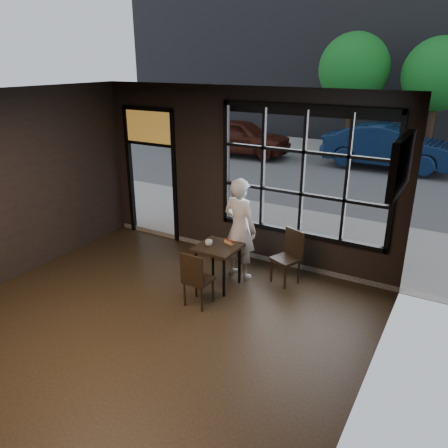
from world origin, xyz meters
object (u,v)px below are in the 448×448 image
Objects in this scene: cafe_table at (218,266)px; navy_car at (389,146)px; man at (240,229)px; chair_near at (199,278)px.

navy_car reaches higher than cafe_table.
navy_car is at bearing 85.24° from cafe_table.
navy_car is at bearing -83.29° from man.
chair_near is (0.04, -0.66, 0.09)m from cafe_table.
chair_near is 10.77m from navy_car.
chair_near is 1.26m from man.
chair_near is 0.51× the size of man.
man is at bearing -93.94° from chair_near.
cafe_table is at bearing -85.81° from chair_near.
navy_car is (0.69, 9.56, -0.07)m from man.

